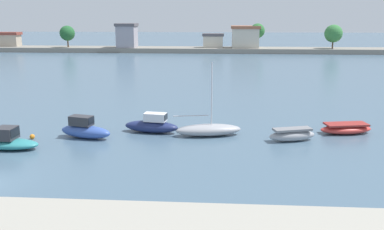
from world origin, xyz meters
name	(u,v)px	position (x,y,z in m)	size (l,w,h in m)	color
moored_boat_2	(8,142)	(-1.74, 6.29, 0.55)	(4.66, 1.99, 1.62)	teal
moored_boat_3	(85,130)	(2.99, 9.38, 0.66)	(4.54, 2.44, 1.76)	#3856A8
moored_boat_4	(152,125)	(8.03, 11.29, 0.62)	(4.72, 2.14, 1.65)	navy
moored_boat_5	(208,130)	(12.73, 10.66, 0.49)	(5.56, 2.64, 5.91)	#9E9EA3
moored_boat_6	(292,135)	(19.22, 9.66, 0.48)	(3.88, 2.10, 1.01)	#9E9EA3
moored_boat_7	(346,129)	(23.98, 12.06, 0.40)	(4.52, 2.40, 0.85)	#C63833
mooring_buoy_2	(32,137)	(-1.08, 8.79, 0.19)	(0.39, 0.39, 0.39)	orange
distant_shoreline	(173,44)	(1.37, 84.68, 1.96)	(110.92, 7.81, 7.20)	gray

